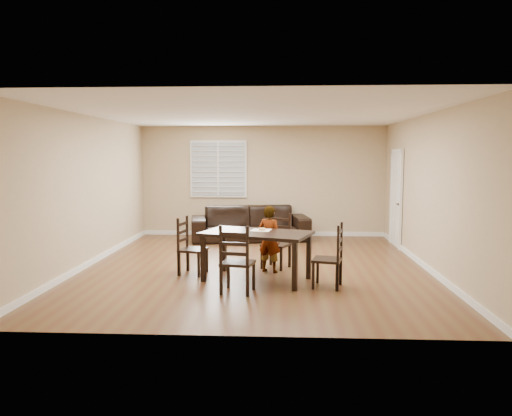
# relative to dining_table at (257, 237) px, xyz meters

# --- Properties ---
(ground) EXTENTS (7.00, 7.00, 0.00)m
(ground) POSITION_rel_dining_table_xyz_m (-0.08, 1.01, -0.69)
(ground) COLOR brown
(ground) RESTS_ON ground
(room) EXTENTS (6.04, 7.04, 2.72)m
(room) POSITION_rel_dining_table_xyz_m (-0.04, 1.19, 1.12)
(room) COLOR tan
(room) RESTS_ON ground
(dining_table) EXTENTS (1.87, 1.41, 0.78)m
(dining_table) POSITION_rel_dining_table_xyz_m (0.00, 0.00, 0.00)
(dining_table) COLOR black
(dining_table) RESTS_ON ground
(chair_near) EXTENTS (0.56, 0.55, 0.96)m
(chair_near) POSITION_rel_dining_table_xyz_m (0.34, 0.99, -0.25)
(chair_near) COLOR black
(chair_near) RESTS_ON ground
(chair_far) EXTENTS (0.52, 0.50, 1.00)m
(chair_far) POSITION_rel_dining_table_xyz_m (-0.26, -0.84, -0.24)
(chair_far) COLOR black
(chair_far) RESTS_ON ground
(chair_left) EXTENTS (0.49, 0.51, 0.96)m
(chair_left) POSITION_rel_dining_table_xyz_m (-1.20, 0.38, -0.25)
(chair_left) COLOR black
(chair_left) RESTS_ON ground
(chair_right) EXTENTS (0.50, 0.52, 0.97)m
(chair_right) POSITION_rel_dining_table_xyz_m (1.20, -0.39, -0.25)
(chair_right) COLOR black
(chair_right) RESTS_ON ground
(child) EXTENTS (0.49, 0.43, 1.14)m
(child) POSITION_rel_dining_table_xyz_m (0.19, 0.57, -0.12)
(child) COLOR gray
(child) RESTS_ON ground
(napkin) EXTENTS (0.36, 0.36, 0.00)m
(napkin) POSITION_rel_dining_table_xyz_m (0.06, 0.18, 0.09)
(napkin) COLOR #ECE4CB
(napkin) RESTS_ON dining_table
(donut) EXTENTS (0.11, 0.11, 0.04)m
(donut) POSITION_rel_dining_table_xyz_m (0.08, 0.17, 0.11)
(donut) COLOR #DDA34F
(donut) RESTS_ON napkin
(sofa) EXTENTS (2.86, 1.51, 0.79)m
(sofa) POSITION_rel_dining_table_xyz_m (-0.35, 3.78, -0.29)
(sofa) COLOR black
(sofa) RESTS_ON ground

